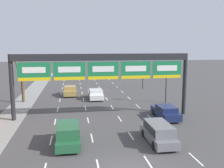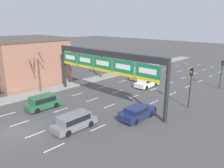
{
  "view_description": "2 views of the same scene",
  "coord_description": "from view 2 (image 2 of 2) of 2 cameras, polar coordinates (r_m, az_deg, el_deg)",
  "views": [
    {
      "loc": [
        -3.11,
        -13.71,
        7.56
      ],
      "look_at": [
        1.07,
        12.47,
        3.47
      ],
      "focal_mm": 40.0,
      "sensor_mm": 36.0,
      "label": 1
    },
    {
      "loc": [
        19.59,
        -7.32,
        10.13
      ],
      "look_at": [
        1.43,
        11.67,
        2.69
      ],
      "focal_mm": 35.0,
      "sensor_mm": 36.0,
      "label": 2
    }
  ],
  "objects": [
    {
      "name": "traffic_light_mid_block",
      "position": [
        37.7,
        26.76,
        3.54
      ],
      "size": [
        0.3,
        0.35,
        4.49
      ],
      "color": "black",
      "rests_on": "ground_plane"
    },
    {
      "name": "tree_bare_closest",
      "position": [
        33.85,
        -18.68,
        2.84
      ],
      "size": [
        1.94,
        1.93,
        5.99
      ],
      "color": "brown",
      "rests_on": "sidewalk_left"
    },
    {
      "name": "lane_dashes",
      "position": [
        30.33,
        0.43,
        -3.69
      ],
      "size": [
        10.02,
        67.0,
        0.01
      ],
      "color": "white",
      "rests_on": "ground_plane"
    },
    {
      "name": "car_white",
      "position": [
        35.71,
        8.92,
        0.39
      ],
      "size": [
        1.98,
        4.27,
        1.41
      ],
      "color": "silver",
      "rests_on": "ground_plane"
    },
    {
      "name": "building_near",
      "position": [
        40.78,
        -21.78,
        5.86
      ],
      "size": [
        11.56,
        11.47,
        7.73
      ],
      "color": "#9E6651",
      "rests_on": "ground_plane"
    },
    {
      "name": "car_navy",
      "position": [
        23.99,
        6.64,
        -7.34
      ],
      "size": [
        1.86,
        4.47,
        1.37
      ],
      "color": "#19234C",
      "rests_on": "ground_plane"
    },
    {
      "name": "sign_gantry",
      "position": [
        27.7,
        -2.09,
        6.23
      ],
      "size": [
        18.53,
        0.7,
        6.74
      ],
      "color": "#232628",
      "rests_on": "ground_plane"
    },
    {
      "name": "traffic_light_near_gantry",
      "position": [
        27.52,
        19.89,
        0.98
      ],
      "size": [
        0.3,
        0.35,
        4.98
      ],
      "color": "black",
      "rests_on": "ground_plane"
    },
    {
      "name": "suv_green",
      "position": [
        27.69,
        -17.58,
        -4.38
      ],
      "size": [
        1.79,
        4.18,
        1.66
      ],
      "color": "#235B38",
      "rests_on": "ground_plane"
    },
    {
      "name": "car_gold",
      "position": [
        40.29,
        7.36,
        2.26
      ],
      "size": [
        1.94,
        4.17,
        1.47
      ],
      "color": "#A88947",
      "rests_on": "ground_plane"
    },
    {
      "name": "suv_grey",
      "position": [
        21.88,
        -9.84,
        -9.45
      ],
      "size": [
        1.8,
        4.52,
        1.57
      ],
      "color": "slate",
      "rests_on": "ground_plane"
    },
    {
      "name": "ground_plane",
      "position": [
        23.24,
        -23.55,
        -11.46
      ],
      "size": [
        220.0,
        220.0,
        0.0
      ],
      "primitive_type": "plane",
      "color": "#474444"
    },
    {
      "name": "tree_bare_second",
      "position": [
        40.85,
        -2.97,
        5.42
      ],
      "size": [
        1.61,
        1.57,
        5.43
      ],
      "color": "brown",
      "rests_on": "sidewalk_left"
    }
  ]
}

